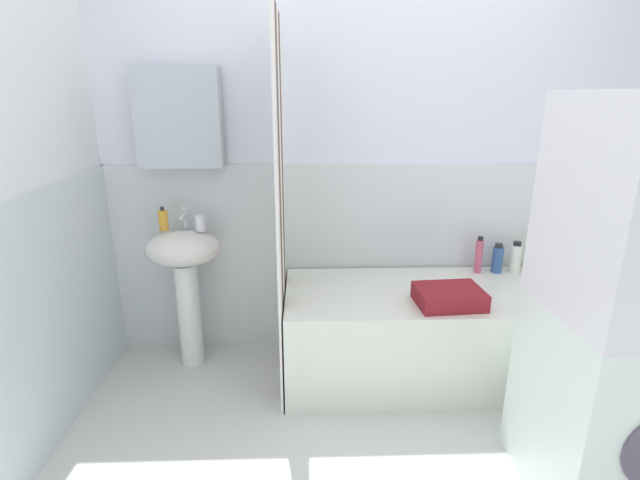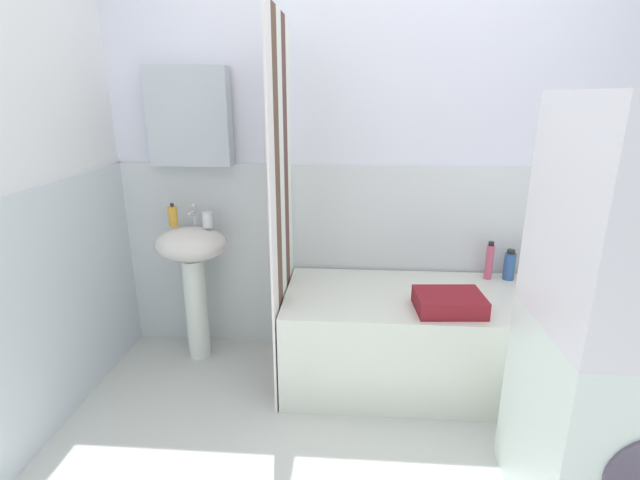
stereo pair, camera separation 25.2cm
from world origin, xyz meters
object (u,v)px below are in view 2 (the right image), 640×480
object	(u,v)px
bathtub	(429,338)
conditioner_bottle	(529,265)
lotion_bottle	(550,264)
washer_dryer_stack	(625,330)
shampoo_bottle	(509,265)
towel_folded	(449,302)
body_wash_bottle	(489,261)
soap_dispenser	(173,216)
toothbrush_cup	(208,220)
sink	(193,264)

from	to	relation	value
bathtub	conditioner_bottle	size ratio (longest dim) A/B	8.22
lotion_bottle	washer_dryer_stack	xyz separation A→B (m)	(-0.20, -1.14, 0.17)
lotion_bottle	washer_dryer_stack	size ratio (longest dim) A/B	0.13
shampoo_bottle	towel_folded	distance (m)	0.64
shampoo_bottle	body_wash_bottle	bearing A→B (deg)	-178.76
soap_dispenser	lotion_bottle	bearing A→B (deg)	1.33
conditioner_bottle	towel_folded	distance (m)	0.71
conditioner_bottle	shampoo_bottle	world-z (taller)	conditioner_bottle
bathtub	towel_folded	xyz separation A→B (m)	(0.05, -0.19, 0.32)
soap_dispenser	shampoo_bottle	world-z (taller)	soap_dispenser
toothbrush_cup	shampoo_bottle	world-z (taller)	toothbrush_cup
soap_dispenser	shampoo_bottle	size ratio (longest dim) A/B	0.77
shampoo_bottle	sink	bearing A→B (deg)	-177.09
towel_folded	washer_dryer_stack	world-z (taller)	washer_dryer_stack
soap_dispenser	body_wash_bottle	size ratio (longest dim) A/B	0.61
body_wash_bottle	sink	bearing A→B (deg)	-176.98
sink	bathtub	world-z (taller)	sink
lotion_bottle	sink	bearing A→B (deg)	-177.54
soap_dispenser	toothbrush_cup	bearing A→B (deg)	-3.58
conditioner_bottle	toothbrush_cup	bearing A→B (deg)	-178.02
shampoo_bottle	body_wash_bottle	distance (m)	0.12
bathtub	washer_dryer_stack	size ratio (longest dim) A/B	1.01
soap_dispenser	bathtub	bearing A→B (deg)	-7.95
lotion_bottle	towel_folded	bearing A→B (deg)	-145.68
soap_dispenser	bathtub	size ratio (longest dim) A/B	0.09
sink	toothbrush_cup	xyz separation A→B (m)	(0.10, 0.03, 0.27)
soap_dispenser	bathtub	world-z (taller)	soap_dispenser
sink	washer_dryer_stack	xyz separation A→B (m)	(1.93, -1.04, 0.19)
toothbrush_cup	shampoo_bottle	distance (m)	1.82
body_wash_bottle	shampoo_bottle	bearing A→B (deg)	1.24
body_wash_bottle	lotion_bottle	bearing A→B (deg)	-0.40
sink	bathtub	distance (m)	1.47
soap_dispenser	conditioner_bottle	bearing A→B (deg)	1.42
bathtub	shampoo_bottle	xyz separation A→B (m)	(0.49, 0.27, 0.36)
conditioner_bottle	body_wash_bottle	world-z (taller)	body_wash_bottle
conditioner_bottle	body_wash_bottle	xyz separation A→B (m)	(-0.23, 0.00, 0.02)
toothbrush_cup	shampoo_bottle	xyz separation A→B (m)	(1.80, 0.07, -0.26)
soap_dispenser	conditioner_bottle	world-z (taller)	soap_dispenser
soap_dispenser	washer_dryer_stack	size ratio (longest dim) A/B	0.09
bathtub	lotion_bottle	xyz separation A→B (m)	(0.72, 0.27, 0.37)
sink	towel_folded	xyz separation A→B (m)	(1.46, -0.36, -0.04)
washer_dryer_stack	conditioner_bottle	bearing A→B (deg)	85.98
body_wash_bottle	towel_folded	world-z (taller)	body_wash_bottle
body_wash_bottle	washer_dryer_stack	bearing A→B (deg)	-82.43
sink	lotion_bottle	bearing A→B (deg)	2.46
body_wash_bottle	washer_dryer_stack	size ratio (longest dim) A/B	0.14
lotion_bottle	towel_folded	world-z (taller)	lotion_bottle
shampoo_bottle	towel_folded	world-z (taller)	shampoo_bottle
lotion_bottle	shampoo_bottle	distance (m)	0.23
towel_folded	washer_dryer_stack	distance (m)	0.85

